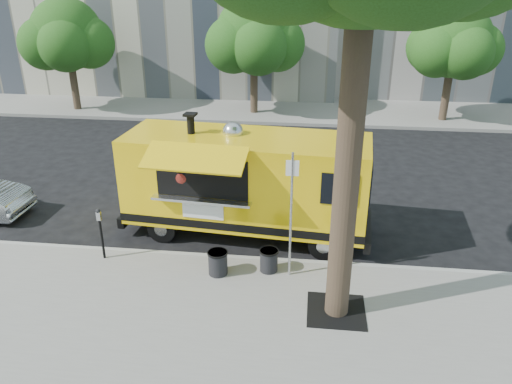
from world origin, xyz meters
TOP-DOWN VIEW (x-y plane):
  - ground at (0.00, 0.00)m, footprint 120.00×120.00m
  - sidewalk at (0.00, -4.00)m, footprint 60.00×6.00m
  - curb at (0.00, -0.93)m, footprint 60.00×0.14m
  - far_sidewalk at (0.00, 13.50)m, footprint 60.00×5.00m
  - tree_well at (2.60, -2.80)m, footprint 1.20×1.20m
  - far_tree_a at (-10.00, 12.30)m, footprint 3.42×3.42m
  - far_tree_b at (-1.00, 12.70)m, footprint 3.60×3.60m
  - far_tree_c at (8.00, 12.40)m, footprint 3.24×3.24m
  - sign_post at (1.55, -1.55)m, footprint 0.28×0.06m
  - parking_meter at (-3.00, -1.35)m, footprint 0.11×0.11m
  - food_truck at (0.23, 0.57)m, footprint 6.78×3.34m
  - trash_bin_left at (1.06, -1.44)m, footprint 0.45×0.45m
  - trash_bin_right at (-0.09, -1.70)m, footprint 0.48×0.48m

SIDE VIEW (x-z plane):
  - ground at x=0.00m, z-range 0.00..0.00m
  - sidewalk at x=0.00m, z-range 0.00..0.15m
  - curb at x=0.00m, z-range -0.01..0.15m
  - far_sidewalk at x=0.00m, z-range 0.00..0.15m
  - tree_well at x=2.60m, z-range 0.14..0.17m
  - trash_bin_left at x=1.06m, z-range 0.17..0.71m
  - trash_bin_right at x=-0.09m, z-range 0.17..0.75m
  - parking_meter at x=-3.00m, z-range 0.31..1.65m
  - food_truck at x=0.23m, z-range -0.10..3.17m
  - sign_post at x=1.55m, z-range 0.35..3.35m
  - far_tree_c at x=8.00m, z-range 1.11..6.32m
  - far_tree_a at x=-10.00m, z-range 1.10..6.45m
  - far_tree_b at x=-1.00m, z-range 1.08..6.58m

